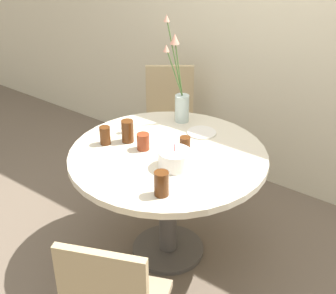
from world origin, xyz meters
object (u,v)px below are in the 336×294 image
at_px(chair_left_flank, 170,118).
at_px(side_plate, 202,133).
at_px(drink_glass_2, 105,135).
at_px(drink_glass_3, 161,184).
at_px(drink_glass_1, 143,142).
at_px(birthday_cake, 175,159).
at_px(flower_vase, 180,96).
at_px(drink_glass_0, 128,131).
at_px(drink_glass_4, 185,146).

height_order(chair_left_flank, side_plate, chair_left_flank).
bearing_deg(drink_glass_2, drink_glass_3, -20.49).
bearing_deg(drink_glass_1, chair_left_flank, 117.11).
distance_m(birthday_cake, drink_glass_1, 0.28).
height_order(flower_vase, drink_glass_2, flower_vase).
distance_m(chair_left_flank, drink_glass_0, 0.93).
bearing_deg(birthday_cake, drink_glass_4, 101.29).
bearing_deg(flower_vase, drink_glass_0, -102.04).
height_order(drink_glass_0, drink_glass_3, drink_glass_0).
bearing_deg(drink_glass_3, drink_glass_4, 108.67).
xyz_separation_m(chair_left_flank, flower_vase, (0.38, -0.40, 0.42)).
relative_size(chair_left_flank, flower_vase, 1.29).
bearing_deg(chair_left_flank, drink_glass_3, -91.12).
distance_m(drink_glass_1, drink_glass_4, 0.26).
relative_size(drink_glass_1, drink_glass_2, 0.89).
distance_m(flower_vase, drink_glass_4, 0.48).
bearing_deg(flower_vase, drink_glass_1, -83.69).
height_order(drink_glass_3, drink_glass_4, drink_glass_3).
relative_size(birthday_cake, drink_glass_3, 1.39).
bearing_deg(drink_glass_1, drink_glass_3, -39.61).
relative_size(flower_vase, side_plate, 3.81).
distance_m(flower_vase, drink_glass_2, 0.58).
distance_m(drink_glass_0, drink_glass_3, 0.62).
xyz_separation_m(chair_left_flank, birthday_cake, (0.70, -0.90, 0.28)).
relative_size(side_plate, drink_glass_3, 1.39).
relative_size(flower_vase, drink_glass_0, 5.07).
xyz_separation_m(drink_glass_0, drink_glass_2, (-0.09, -0.11, -0.01)).
bearing_deg(drink_glass_0, chair_left_flank, 109.53).
xyz_separation_m(flower_vase, drink_glass_4, (0.29, -0.36, -0.13)).
height_order(chair_left_flank, drink_glass_0, chair_left_flank).
bearing_deg(birthday_cake, chair_left_flank, 128.13).
xyz_separation_m(birthday_cake, drink_glass_3, (0.11, -0.26, 0.02)).
height_order(flower_vase, drink_glass_0, flower_vase).
xyz_separation_m(drink_glass_0, drink_glass_1, (0.14, -0.02, -0.02)).
bearing_deg(drink_glass_1, drink_glass_2, -159.27).
bearing_deg(drink_glass_4, chair_left_flank, 131.69).
distance_m(chair_left_flank, birthday_cake, 1.18).
height_order(birthday_cake, drink_glass_1, birthday_cake).
distance_m(flower_vase, side_plate, 0.29).
bearing_deg(drink_glass_4, drink_glass_0, -170.34).
bearing_deg(drink_glass_0, flower_vase, 77.96).
xyz_separation_m(drink_glass_1, drink_glass_2, (-0.23, -0.09, 0.01)).
xyz_separation_m(chair_left_flank, side_plate, (0.60, -0.46, 0.24)).
relative_size(birthday_cake, drink_glass_0, 1.33).
xyz_separation_m(flower_vase, drink_glass_1, (0.05, -0.45, -0.14)).
height_order(side_plate, drink_glass_2, drink_glass_2).
height_order(side_plate, drink_glass_1, drink_glass_1).
xyz_separation_m(birthday_cake, flower_vase, (-0.32, 0.50, 0.14)).
height_order(birthday_cake, flower_vase, flower_vase).
height_order(birthday_cake, drink_glass_2, birthday_cake).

